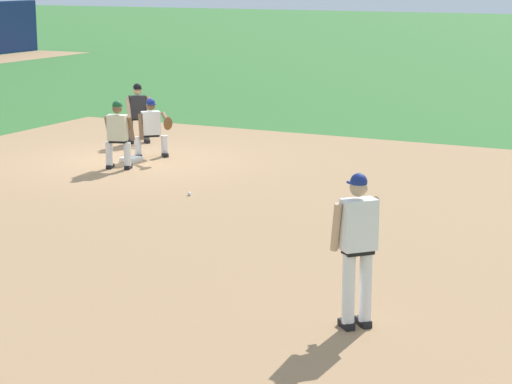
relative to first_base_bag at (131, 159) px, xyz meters
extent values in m
plane|color=#336B2D|center=(0.00, 0.00, -0.04)|extent=(160.00, 160.00, 0.00)
cube|color=#A87F56|center=(-3.83, -4.11, -0.04)|extent=(18.00, 18.00, 0.01)
cube|color=white|center=(0.00, 0.00, 0.00)|extent=(0.38, 0.38, 0.09)
sphere|color=white|center=(-2.43, -2.90, -0.01)|extent=(0.07, 0.07, 0.07)
cube|color=black|center=(-7.72, -8.12, 0.00)|extent=(0.26, 0.27, 0.09)
cylinder|color=white|center=(-7.74, -8.15, 0.46)|extent=(0.15, 0.15, 0.84)
cube|color=black|center=(-7.56, -8.27, 0.00)|extent=(0.26, 0.27, 0.09)
cylinder|color=white|center=(-7.58, -8.30, 0.46)|extent=(0.15, 0.15, 0.84)
cube|color=black|center=(-7.66, -8.22, 0.90)|extent=(0.39, 0.38, 0.06)
cube|color=white|center=(-7.66, -8.22, 1.22)|extent=(0.46, 0.45, 0.60)
sphere|color=tan|center=(-7.65, -8.21, 1.65)|extent=(0.21, 0.21, 0.21)
sphere|color=navy|center=(-7.65, -8.21, 1.72)|extent=(0.20, 0.20, 0.20)
cube|color=navy|center=(-7.59, -8.14, 1.69)|extent=(0.20, 0.20, 0.02)
cylinder|color=tan|center=(-7.79, -8.00, 1.19)|extent=(0.19, 0.20, 0.59)
cylinder|color=tan|center=(-7.28, -8.18, 1.31)|extent=(0.42, 0.45, 0.41)
ellipsoid|color=brown|center=(-7.22, -8.12, 1.14)|extent=(0.35, 0.35, 0.34)
cube|color=black|center=(0.78, -0.39, 0.00)|extent=(0.26, 0.26, 0.09)
cylinder|color=white|center=(0.81, -0.36, 0.23)|extent=(0.15, 0.15, 0.40)
cube|color=black|center=(0.36, 0.04, 0.00)|extent=(0.26, 0.26, 0.09)
cylinder|color=white|center=(0.39, 0.06, 0.23)|extent=(0.15, 0.15, 0.40)
cube|color=black|center=(0.60, -0.15, 0.46)|extent=(0.38, 0.38, 0.06)
cube|color=white|center=(0.60, -0.15, 0.73)|extent=(0.45, 0.45, 0.52)
sphere|color=brown|center=(0.58, -0.16, 1.12)|extent=(0.21, 0.21, 0.21)
sphere|color=navy|center=(0.58, -0.16, 1.20)|extent=(0.20, 0.20, 0.20)
cube|color=navy|center=(0.52, -0.23, 1.17)|extent=(0.20, 0.20, 0.02)
cylinder|color=brown|center=(0.47, -0.62, 0.88)|extent=(0.48, 0.47, 0.24)
cylinder|color=brown|center=(0.35, -0.04, 0.67)|extent=(0.23, 0.23, 0.58)
ellipsoid|color=brown|center=(0.32, -0.77, 0.80)|extent=(0.30, 0.30, 0.35)
cube|color=black|center=(-0.91, -0.07, 0.00)|extent=(0.28, 0.18, 0.09)
cylinder|color=white|center=(-0.95, -0.08, 0.28)|extent=(0.15, 0.15, 0.50)
cube|color=black|center=(-0.79, -0.45, 0.00)|extent=(0.28, 0.18, 0.09)
cylinder|color=white|center=(-0.83, -0.46, 0.28)|extent=(0.15, 0.15, 0.50)
cube|color=black|center=(-0.89, -0.27, 0.55)|extent=(0.29, 0.38, 0.06)
cube|color=beige|center=(-0.89, -0.27, 0.85)|extent=(0.35, 0.45, 0.54)
sphere|color=brown|center=(-0.87, -0.26, 1.25)|extent=(0.21, 0.21, 0.21)
sphere|color=#194C28|center=(-0.87, -0.26, 1.32)|extent=(0.20, 0.20, 0.20)
cube|color=#194C28|center=(-0.79, -0.24, 1.29)|extent=(0.15, 0.19, 0.02)
cylinder|color=brown|center=(-0.82, 0.01, 0.81)|extent=(0.34, 0.18, 0.56)
cylinder|color=brown|center=(-0.68, -0.47, 0.81)|extent=(0.34, 0.18, 0.56)
cube|color=black|center=(2.17, 0.98, 0.00)|extent=(0.26, 0.26, 0.09)
cylinder|color=#515154|center=(2.20, 1.01, 0.28)|extent=(0.15, 0.15, 0.50)
cube|color=black|center=(1.89, 1.27, 0.00)|extent=(0.26, 0.26, 0.09)
cylinder|color=#515154|center=(1.92, 1.30, 0.28)|extent=(0.15, 0.15, 0.50)
cube|color=black|center=(2.06, 1.15, 0.55)|extent=(0.38, 0.38, 0.06)
cube|color=#232326|center=(2.06, 1.15, 0.85)|extent=(0.45, 0.45, 0.54)
sphere|color=tan|center=(2.05, 1.14, 1.25)|extent=(0.21, 0.21, 0.21)
sphere|color=black|center=(2.05, 1.14, 1.32)|extent=(0.20, 0.20, 0.20)
cube|color=black|center=(1.98, 1.08, 1.29)|extent=(0.20, 0.20, 0.02)
cylinder|color=tan|center=(2.13, 0.87, 0.81)|extent=(0.30, 0.29, 0.56)
cylinder|color=tan|center=(1.78, 1.23, 0.81)|extent=(0.30, 0.29, 0.56)
camera|label=1|loc=(-18.13, -12.13, 4.07)|focal=70.00mm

